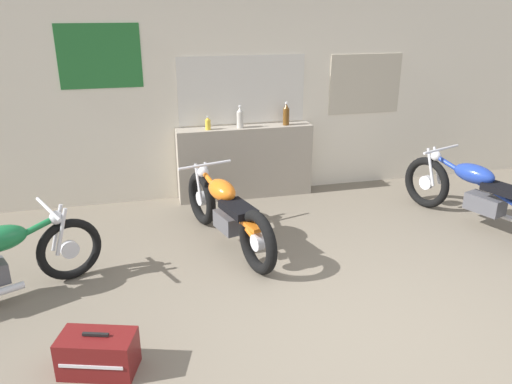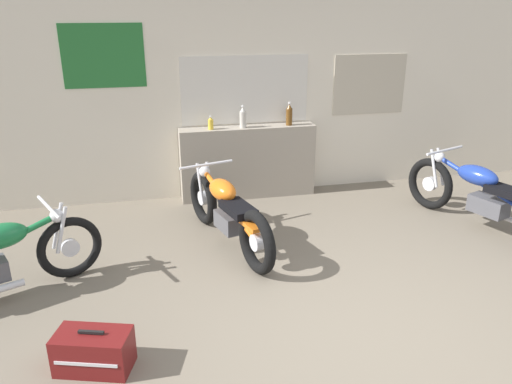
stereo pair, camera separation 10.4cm
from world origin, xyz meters
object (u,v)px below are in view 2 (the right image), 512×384
motorcycle_orange (227,212)px  motorcycle_blue (484,196)px  bottle_leftmost (211,123)px  bottle_left_center (243,118)px  hard_case_darkred (94,351)px  bottle_center (289,115)px

motorcycle_orange → motorcycle_blue: (2.95, -0.23, 0.02)m
bottle_leftmost → bottle_left_center: size_ratio=0.60×
motorcycle_orange → hard_case_darkred: size_ratio=3.26×
motorcycle_orange → hard_case_darkred: bearing=-126.0°
bottle_left_center → motorcycle_blue: bottle_left_center is taller
bottle_left_center → hard_case_darkred: (-1.72, -3.13, -0.95)m
bottle_leftmost → bottle_left_center: bottle_left_center is taller
bottle_center → motorcycle_blue: (1.88, -1.61, -0.70)m
motorcycle_blue → bottle_leftmost: bearing=151.3°
bottle_left_center → motorcycle_orange: bearing=-108.0°
motorcycle_orange → bottle_leftmost: bearing=88.9°
bottle_center → hard_case_darkred: bottle_center is taller
bottle_center → motorcycle_blue: 2.57m
bottle_center → motorcycle_blue: bottle_center is taller
bottle_left_center → motorcycle_orange: size_ratio=0.15×
bottle_left_center → motorcycle_orange: 1.62m
motorcycle_blue → hard_case_darkred: motorcycle_blue is taller
motorcycle_orange → motorcycle_blue: 2.96m
bottle_leftmost → bottle_center: size_ratio=0.57×
bottle_leftmost → bottle_center: 1.05m
bottle_left_center → hard_case_darkred: bearing=-118.7°
bottle_center → motorcycle_orange: 1.89m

